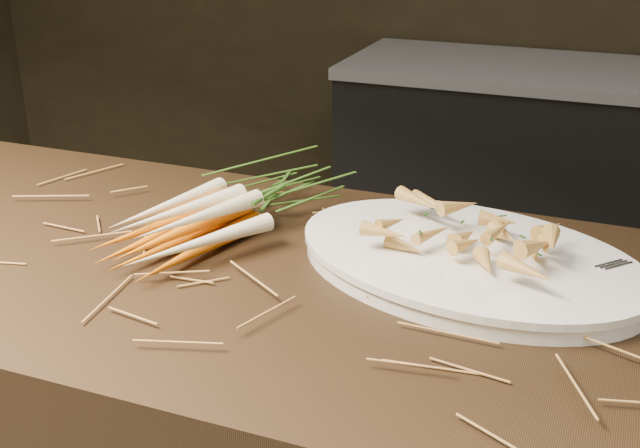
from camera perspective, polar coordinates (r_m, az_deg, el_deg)
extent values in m
cube|color=black|center=(3.00, 19.28, 1.96)|extent=(1.80, 0.60, 0.80)
cube|color=#99999E|center=(2.88, 20.38, 9.77)|extent=(1.82, 0.62, 0.04)
cone|color=#C14F06|center=(1.25, -11.16, -0.72)|extent=(0.10, 0.26, 0.03)
cone|color=#C14F06|center=(1.22, -9.90, -1.24)|extent=(0.12, 0.26, 0.03)
cone|color=#C14F06|center=(1.19, -8.58, -1.78)|extent=(0.09, 0.26, 0.03)
cone|color=#C14F06|center=(1.22, -10.95, 0.04)|extent=(0.13, 0.26, 0.03)
cone|color=#C14F06|center=(1.19, -9.68, -0.46)|extent=(0.11, 0.26, 0.03)
cone|color=beige|center=(1.23, -10.71, 1.31)|extent=(0.08, 0.25, 0.04)
cone|color=beige|center=(1.20, -9.92, 0.91)|extent=(0.11, 0.24, 0.04)
cone|color=beige|center=(1.18, -8.53, 0.51)|extent=(0.10, 0.24, 0.04)
cone|color=beige|center=(1.15, -8.56, -1.33)|extent=(0.14, 0.23, 0.03)
ellipsoid|color=#3F6A1E|center=(1.35, -2.75, 2.92)|extent=(0.22, 0.26, 0.08)
cube|color=silver|center=(1.08, 18.63, -4.77)|extent=(0.14, 0.15, 0.00)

